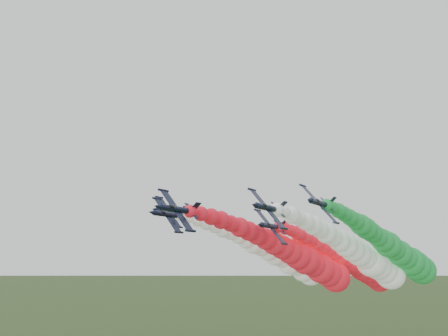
{
  "coord_description": "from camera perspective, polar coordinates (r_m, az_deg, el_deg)",
  "views": [
    {
      "loc": [
        54.89,
        -71.44,
        35.75
      ],
      "look_at": [
        3.69,
        8.59,
        55.75
      ],
      "focal_mm": 35.0,
      "sensor_mm": 36.0,
      "label": 1
    }
  ],
  "objects": [
    {
      "name": "jet_lead",
      "position": [
        121.25,
        10.28,
        -11.66
      ],
      "size": [
        16.06,
        74.97,
        22.71
      ],
      "rotation": [
        0.0,
        0.87,
        0.0
      ],
      "color": "black",
      "rests_on": "ground"
    },
    {
      "name": "jet_inner_left",
      "position": [
        137.53,
        7.34,
        -11.41
      ],
      "size": [
        15.91,
        74.82,
        22.56
      ],
      "rotation": [
        0.0,
        0.87,
        0.0
      ],
      "color": "black",
      "rests_on": "ground"
    },
    {
      "name": "jet_inner_right",
      "position": [
        128.78,
        17.83,
        -11.04
      ],
      "size": [
        16.13,
        75.04,
        22.77
      ],
      "rotation": [
        0.0,
        0.87,
        0.0
      ],
      "color": "black",
      "rests_on": "ground"
    },
    {
      "name": "jet_outer_left",
      "position": [
        149.12,
        6.2,
        -10.68
      ],
      "size": [
        16.27,
        75.18,
        22.91
      ],
      "rotation": [
        0.0,
        0.87,
        0.0
      ],
      "color": "black",
      "rests_on": "ground"
    },
    {
      "name": "jet_outer_right",
      "position": [
        135.14,
        21.86,
        -10.24
      ],
      "size": [
        16.08,
        74.99,
        22.72
      ],
      "rotation": [
        0.0,
        0.87,
        0.0
      ],
      "color": "black",
      "rests_on": "ground"
    },
    {
      "name": "jet_trail",
      "position": [
        144.01,
        16.44,
        -11.85
      ],
      "size": [
        15.72,
        74.63,
        22.37
      ],
      "rotation": [
        0.0,
        0.87,
        0.0
      ],
      "color": "black",
      "rests_on": "ground"
    }
  ]
}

